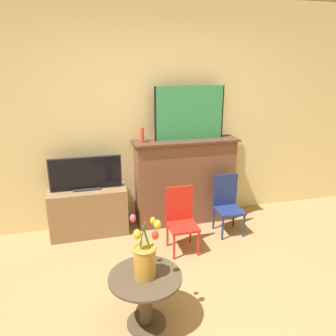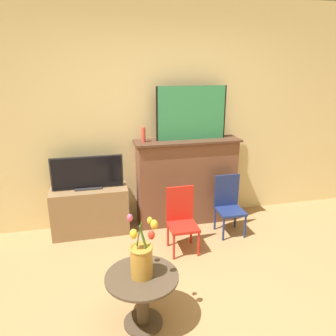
% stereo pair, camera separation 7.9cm
% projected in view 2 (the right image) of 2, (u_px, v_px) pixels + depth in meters
% --- Properties ---
extents(wall_back, '(8.00, 0.06, 2.70)m').
position_uv_depth(wall_back, '(156.00, 116.00, 4.00)').
color(wall_back, beige).
rests_on(wall_back, ground).
extents(fireplace_mantel, '(1.30, 0.37, 1.08)m').
position_uv_depth(fireplace_mantel, '(187.00, 180.00, 4.14)').
color(fireplace_mantel, brown).
rests_on(fireplace_mantel, ground).
extents(painting, '(0.86, 0.03, 0.64)m').
position_uv_depth(painting, '(192.00, 113.00, 3.90)').
color(painting, black).
rests_on(painting, fireplace_mantel).
extents(mantel_candle, '(0.05, 0.05, 0.18)m').
position_uv_depth(mantel_candle, '(143.00, 135.00, 3.83)').
color(mantel_candle, '#CC4C3D').
rests_on(mantel_candle, fireplace_mantel).
extents(tv_stand, '(0.89, 0.37, 0.56)m').
position_uv_depth(tv_stand, '(90.00, 211.00, 3.92)').
color(tv_stand, olive).
rests_on(tv_stand, ground).
extents(tv_monitor, '(0.82, 0.12, 0.39)m').
position_uv_depth(tv_monitor, '(87.00, 173.00, 3.78)').
color(tv_monitor, '#2D2D2D').
rests_on(tv_monitor, tv_stand).
extents(chair_red, '(0.30, 0.30, 0.70)m').
position_uv_depth(chair_red, '(182.00, 217.00, 3.54)').
color(chair_red, red).
rests_on(chair_red, ground).
extents(chair_blue, '(0.30, 0.30, 0.70)m').
position_uv_depth(chair_blue, '(229.00, 203.00, 3.91)').
color(chair_blue, navy).
rests_on(chair_blue, ground).
extents(side_table, '(0.56, 0.56, 0.44)m').
position_uv_depth(side_table, '(142.00, 292.00, 2.51)').
color(side_table, '#4C3D2D').
rests_on(side_table, ground).
extents(vase_tulips, '(0.21, 0.20, 0.48)m').
position_uv_depth(vase_tulips, '(142.00, 257.00, 2.41)').
color(vase_tulips, '#B78433').
rests_on(vase_tulips, side_table).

